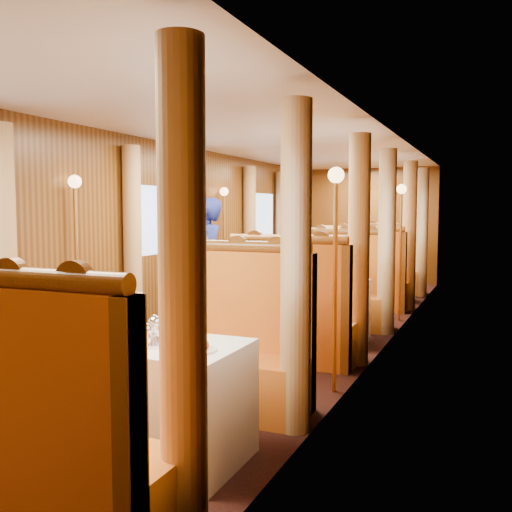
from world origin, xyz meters
The scene contains 46 objects.
floor centered at (0.00, 0.00, 0.00)m, with size 3.00×12.00×0.01m, color black, non-canonical shape.
ceiling centered at (0.00, 0.00, 2.50)m, with size 3.00×12.00×0.01m, color silver, non-canonical shape.
wall_far centered at (0.00, 6.00, 1.25)m, with size 3.00×2.50×0.01m, color brown, non-canonical shape.
wall_left centered at (-1.50, 0.00, 1.25)m, with size 12.00×2.50×0.01m, color brown, non-canonical shape.
wall_right centered at (1.50, 0.00, 1.25)m, with size 12.00×2.50×0.01m, color brown, non-canonical shape.
doorway_far centered at (0.00, 5.97, 1.00)m, with size 0.80×0.04×2.00m, color brown.
table_near centered at (0.75, -3.50, 0.38)m, with size 1.05×0.72×0.75m, color white.
banquette_near_fwd centered at (0.75, -4.51, 0.42)m, with size 1.30×0.55×1.34m.
banquette_near_aft centered at (0.75, -2.49, 0.42)m, with size 1.30×0.55×1.34m.
table_mid centered at (0.75, 0.00, 0.38)m, with size 1.05×0.72×0.75m, color white.
banquette_mid_fwd centered at (0.75, -1.01, 0.42)m, with size 1.30×0.55×1.34m.
banquette_mid_aft centered at (0.75, 1.01, 0.42)m, with size 1.30×0.55×1.34m.
table_far centered at (0.75, 3.50, 0.38)m, with size 1.05×0.72×0.75m, color white.
banquette_far_fwd centered at (0.75, 2.49, 0.42)m, with size 1.30×0.55×1.34m.
banquette_far_aft centered at (0.75, 4.51, 0.42)m, with size 1.30×0.55×1.34m.
tea_tray centered at (0.63, -3.55, 0.76)m, with size 0.34×0.26×0.01m, color silver.
teapot_left centered at (0.60, -3.58, 0.82)m, with size 0.16×0.12×0.13m, color silver, non-canonical shape.
teapot_right centered at (0.73, -3.63, 0.81)m, with size 0.14×0.10×0.11m, color silver, non-canonical shape.
teapot_back centered at (0.68, -3.45, 0.81)m, with size 0.15×0.11×0.12m, color silver, non-canonical shape.
fruit_plate centered at (1.06, -3.59, 0.77)m, with size 0.24×0.24×0.05m.
cup_inboard centered at (0.34, -3.42, 0.86)m, with size 0.08×0.08×0.26m.
cup_outboard centered at (0.42, -3.24, 0.86)m, with size 0.08×0.08×0.26m.
rose_vase_mid centered at (0.73, -0.03, 0.93)m, with size 0.06×0.06×0.36m.
rose_vase_far centered at (0.71, 3.49, 0.93)m, with size 0.06×0.06×0.36m.
curtain_left_near_b centered at (-1.38, -2.72, 1.18)m, with size 0.22×0.22×2.35m, color tan.
window_right_near centered at (1.49, -3.50, 1.45)m, with size 1.20×0.90×0.01m, color #8EADD6, non-canonical shape.
curtain_right_near_a centered at (1.38, -4.28, 1.18)m, with size 0.22×0.22×2.35m, color tan.
curtain_right_near_b centered at (1.38, -2.72, 1.18)m, with size 0.22×0.22×2.35m, color tan.
window_left_mid centered at (-1.49, 0.00, 1.45)m, with size 1.20×0.90×0.01m, color #8EADD6, non-canonical shape.
curtain_left_mid_a centered at (-1.38, -0.78, 1.18)m, with size 0.22×0.22×2.35m, color tan.
curtain_left_mid_b centered at (-1.38, 0.78, 1.18)m, with size 0.22×0.22×2.35m, color tan.
window_right_mid centered at (1.49, 0.00, 1.45)m, with size 1.20×0.90×0.01m, color #8EADD6, non-canonical shape.
curtain_right_mid_a centered at (1.38, -0.78, 1.18)m, with size 0.22×0.22×2.35m, color tan.
curtain_right_mid_b centered at (1.38, 0.78, 1.18)m, with size 0.22×0.22×2.35m, color tan.
window_left_far centered at (-1.49, 3.50, 1.45)m, with size 1.20×0.90×0.01m, color #8EADD6, non-canonical shape.
curtain_left_far_a centered at (-1.38, 2.72, 1.18)m, with size 0.22×0.22×2.35m, color tan.
curtain_left_far_b centered at (-1.38, 4.28, 1.18)m, with size 0.22×0.22×2.35m, color tan.
window_right_far centered at (1.49, 3.50, 1.45)m, with size 1.20×0.90×0.01m, color #8EADD6, non-canonical shape.
curtain_right_far_a centered at (1.38, 2.72, 1.18)m, with size 0.22×0.22×2.35m, color tan.
curtain_right_far_b centered at (1.38, 4.28, 1.18)m, with size 0.22×0.22×2.35m, color tan.
sconce_left_fore centered at (-1.40, -1.75, 1.38)m, with size 0.14×0.14×1.95m.
sconce_right_fore centered at (1.40, -1.75, 1.38)m, with size 0.14×0.14×1.95m.
sconce_left_aft centered at (-1.40, 1.75, 1.38)m, with size 0.14×0.14×1.95m.
sconce_right_aft centered at (1.40, 1.75, 1.38)m, with size 0.14×0.14×1.95m.
steward centered at (-0.84, 0.09, 0.87)m, with size 0.64×0.42×1.75m, color navy.
passenger centered at (0.75, 0.74, 0.74)m, with size 0.40×0.44×0.76m.
Camera 1 is at (2.69, -6.50, 1.58)m, focal length 40.00 mm.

